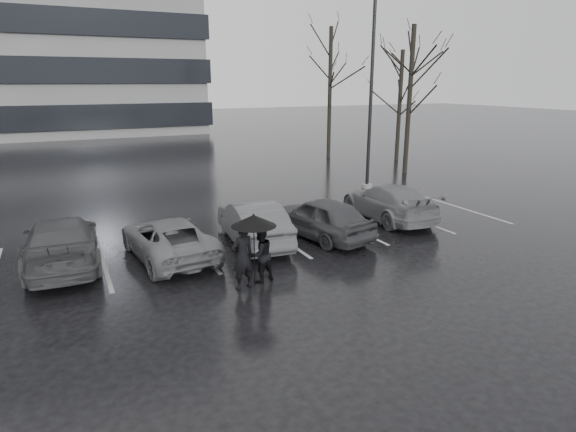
# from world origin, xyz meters

# --- Properties ---
(ground) EXTENTS (160.00, 160.00, 0.00)m
(ground) POSITION_xyz_m (0.00, 0.00, 0.00)
(ground) COLOR black
(ground) RESTS_ON ground
(car_main) EXTENTS (2.45, 4.30, 1.38)m
(car_main) POSITION_xyz_m (1.84, 1.69, 0.69)
(car_main) COLOR black
(car_main) RESTS_ON ground
(car_west_a) EXTENTS (1.84, 4.32, 1.39)m
(car_west_a) POSITION_xyz_m (-0.42, 2.10, 0.69)
(car_west_a) COLOR #303032
(car_west_a) RESTS_ON ground
(car_west_b) EXTENTS (2.42, 4.49, 1.20)m
(car_west_b) POSITION_xyz_m (-3.18, 1.92, 0.60)
(car_west_b) COLOR #4F4F52
(car_west_b) RESTS_ON ground
(car_west_c) EXTENTS (2.09, 4.85, 1.39)m
(car_west_c) POSITION_xyz_m (-6.03, 2.60, 0.70)
(car_west_c) COLOR black
(car_west_c) RESTS_ON ground
(car_east) EXTENTS (2.18, 4.74, 1.34)m
(car_east) POSITION_xyz_m (5.24, 2.56, 0.67)
(car_east) COLOR #4F4F52
(car_east) RESTS_ON ground
(pedestrian_left) EXTENTS (0.70, 0.53, 1.72)m
(pedestrian_left) POSITION_xyz_m (-1.97, -1.11, 0.86)
(pedestrian_left) COLOR black
(pedestrian_left) RESTS_ON ground
(pedestrian_right) EXTENTS (0.85, 0.73, 1.49)m
(pedestrian_right) POSITION_xyz_m (-1.39, -0.87, 0.75)
(pedestrian_right) COLOR black
(pedestrian_right) RESTS_ON ground
(umbrella) EXTENTS (1.13, 1.13, 1.92)m
(umbrella) POSITION_xyz_m (-1.64, -1.10, 1.75)
(umbrella) COLOR black
(umbrella) RESTS_ON ground
(lamp_post) EXTENTS (0.50, 0.50, 9.20)m
(lamp_post) POSITION_xyz_m (7.70, 7.53, 4.21)
(lamp_post) COLOR gray
(lamp_post) RESTS_ON ground
(stall_stripes) EXTENTS (19.72, 5.00, 0.00)m
(stall_stripes) POSITION_xyz_m (-0.80, 2.50, 0.00)
(stall_stripes) COLOR #AAAAAC
(stall_stripes) RESTS_ON ground
(tree_east) EXTENTS (0.26, 0.26, 8.00)m
(tree_east) POSITION_xyz_m (12.00, 10.00, 4.00)
(tree_east) COLOR black
(tree_east) RESTS_ON ground
(tree_ne) EXTENTS (0.26, 0.26, 7.00)m
(tree_ne) POSITION_xyz_m (14.50, 14.00, 3.50)
(tree_ne) COLOR black
(tree_ne) RESTS_ON ground
(tree_north) EXTENTS (0.26, 0.26, 8.50)m
(tree_north) POSITION_xyz_m (11.00, 17.00, 4.25)
(tree_north) COLOR black
(tree_north) RESTS_ON ground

